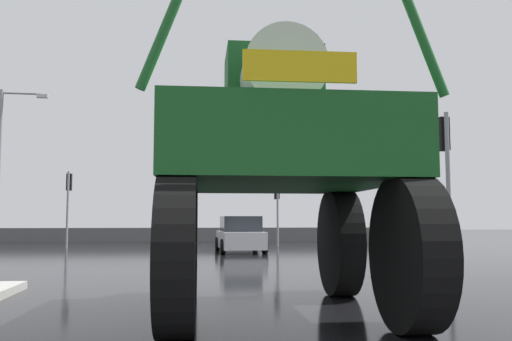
{
  "coord_description": "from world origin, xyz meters",
  "views": [
    {
      "loc": [
        -1.25,
        -1.71,
        1.33
      ],
      "look_at": [
        0.31,
        9.08,
        2.31
      ],
      "focal_mm": 39.18,
      "sensor_mm": 36.0,
      "label": 1
    }
  ],
  "objects_px": {
    "sedan_ahead": "(240,235)",
    "traffic_signal_far_left": "(277,199)",
    "traffic_signal_far_right": "(69,192)",
    "traffic_signal_near_right": "(444,156)",
    "streetlight_far_left": "(3,159)",
    "oversize_sprayer": "(276,167)"
  },
  "relations": [
    {
      "from": "traffic_signal_far_left",
      "to": "traffic_signal_far_right",
      "type": "distance_m",
      "value": 10.55
    },
    {
      "from": "sedan_ahead",
      "to": "streetlight_far_left",
      "type": "distance_m",
      "value": 11.6
    },
    {
      "from": "traffic_signal_far_left",
      "to": "streetlight_far_left",
      "type": "xyz_separation_m",
      "value": [
        -13.14,
        -1.9,
        1.7
      ]
    },
    {
      "from": "traffic_signal_far_right",
      "to": "streetlight_far_left",
      "type": "bearing_deg",
      "value": -143.86
    },
    {
      "from": "sedan_ahead",
      "to": "traffic_signal_near_right",
      "type": "xyz_separation_m",
      "value": [
        3.93,
        -10.6,
        2.23
      ]
    },
    {
      "from": "sedan_ahead",
      "to": "streetlight_far_left",
      "type": "bearing_deg",
      "value": 72.88
    },
    {
      "from": "sedan_ahead",
      "to": "traffic_signal_far_left",
      "type": "height_order",
      "value": "traffic_signal_far_left"
    },
    {
      "from": "oversize_sprayer",
      "to": "streetlight_far_left",
      "type": "height_order",
      "value": "streetlight_far_left"
    },
    {
      "from": "traffic_signal_near_right",
      "to": "traffic_signal_far_left",
      "type": "height_order",
      "value": "traffic_signal_near_right"
    },
    {
      "from": "sedan_ahead",
      "to": "traffic_signal_far_right",
      "type": "height_order",
      "value": "traffic_signal_far_right"
    },
    {
      "from": "oversize_sprayer",
      "to": "traffic_signal_far_right",
      "type": "distance_m",
      "value": 21.73
    },
    {
      "from": "oversize_sprayer",
      "to": "traffic_signal_near_right",
      "type": "relative_size",
      "value": 1.34
    },
    {
      "from": "traffic_signal_far_right",
      "to": "sedan_ahead",
      "type": "bearing_deg",
      "value": -32.51
    },
    {
      "from": "traffic_signal_far_left",
      "to": "sedan_ahead",
      "type": "bearing_deg",
      "value": -116.42
    },
    {
      "from": "traffic_signal_far_left",
      "to": "traffic_signal_far_right",
      "type": "relative_size",
      "value": 0.9
    },
    {
      "from": "oversize_sprayer",
      "to": "traffic_signal_far_left",
      "type": "height_order",
      "value": "oversize_sprayer"
    },
    {
      "from": "oversize_sprayer",
      "to": "streetlight_far_left",
      "type": "relative_size",
      "value": 0.73
    },
    {
      "from": "sedan_ahead",
      "to": "traffic_signal_far_left",
      "type": "relative_size",
      "value": 1.21
    },
    {
      "from": "sedan_ahead",
      "to": "traffic_signal_far_left",
      "type": "bearing_deg",
      "value": -26.72
    },
    {
      "from": "traffic_signal_near_right",
      "to": "traffic_signal_far_right",
      "type": "relative_size",
      "value": 1.07
    },
    {
      "from": "traffic_signal_near_right",
      "to": "streetlight_far_left",
      "type": "bearing_deg",
      "value": 136.47
    },
    {
      "from": "sedan_ahead",
      "to": "traffic_signal_far_left",
      "type": "xyz_separation_m",
      "value": [
        2.54,
        5.11,
        1.76
      ]
    }
  ]
}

